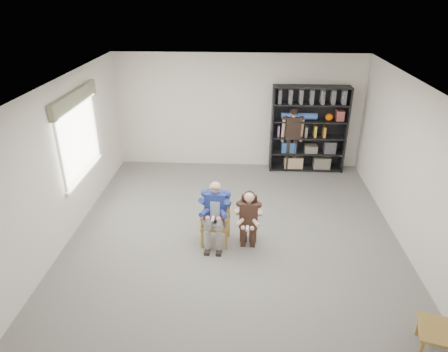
# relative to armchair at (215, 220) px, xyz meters

# --- Properties ---
(room_shell) EXTENTS (6.00, 7.00, 2.80)m
(room_shell) POSITION_rel_armchair_xyz_m (0.32, -0.02, 0.94)
(room_shell) COLOR white
(room_shell) RESTS_ON ground
(floor) EXTENTS (6.00, 7.00, 0.01)m
(floor) POSITION_rel_armchair_xyz_m (0.32, -0.02, -0.46)
(floor) COLOR slate
(floor) RESTS_ON ground
(window_left) EXTENTS (0.16, 2.00, 1.75)m
(window_left) POSITION_rel_armchair_xyz_m (-2.63, 0.98, 1.17)
(window_left) COLOR white
(window_left) RESTS_ON room_shell
(armchair) EXTENTS (0.57, 0.55, 0.93)m
(armchair) POSITION_rel_armchair_xyz_m (0.00, 0.00, 0.00)
(armchair) COLOR olive
(armchair) RESTS_ON floor
(seated_man) EXTENTS (0.56, 0.75, 1.20)m
(seated_man) POSITION_rel_armchair_xyz_m (0.00, 0.00, 0.14)
(seated_man) COLOR navy
(seated_man) RESTS_ON floor
(kneeling_woman) EXTENTS (0.51, 0.77, 1.10)m
(kneeling_woman) POSITION_rel_armchair_xyz_m (0.58, -0.12, 0.09)
(kneeling_woman) COLOR #311F19
(kneeling_woman) RESTS_ON floor
(bookshelf) EXTENTS (1.80, 0.38, 2.10)m
(bookshelf) POSITION_rel_armchair_xyz_m (2.02, 3.26, 0.59)
(bookshelf) COLOR black
(bookshelf) RESTS_ON floor
(standing_man) EXTENTS (0.52, 0.32, 1.63)m
(standing_man) POSITION_rel_armchair_xyz_m (1.63, 3.17, 0.35)
(standing_man) COLOR black
(standing_man) RESTS_ON floor
(side_table) EXTENTS (0.64, 0.64, 0.36)m
(side_table) POSITION_rel_armchair_xyz_m (2.96, -2.23, -0.28)
(side_table) COLOR olive
(side_table) RESTS_ON floor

